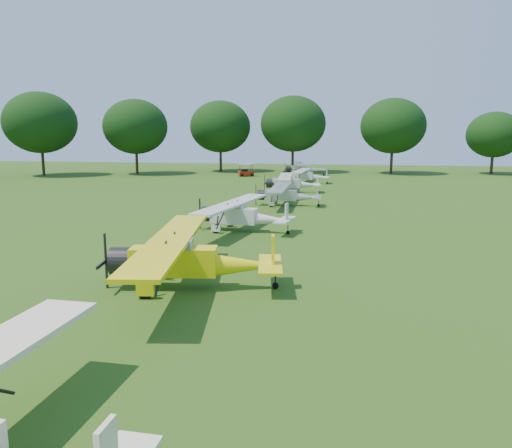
{
  "coord_description": "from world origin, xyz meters",
  "views": [
    {
      "loc": [
        6.6,
        -29.05,
        6.53
      ],
      "look_at": [
        1.7,
        -1.2,
        1.4
      ],
      "focal_mm": 35.0,
      "sensor_mm": 36.0,
      "label": 1
    }
  ],
  "objects_px": {
    "aircraft_2": "(187,257)",
    "golf_cart": "(246,172)",
    "aircraft_5": "(290,182)",
    "aircraft_4": "(286,194)",
    "aircraft_6": "(305,175)",
    "aircraft_3": "(241,213)",
    "aircraft_7": "(304,168)"
  },
  "relations": [
    {
      "from": "aircraft_3",
      "to": "aircraft_5",
      "type": "distance_m",
      "value": 23.3
    },
    {
      "from": "aircraft_2",
      "to": "aircraft_6",
      "type": "relative_size",
      "value": 1.29
    },
    {
      "from": "aircraft_2",
      "to": "aircraft_3",
      "type": "bearing_deg",
      "value": 82.55
    },
    {
      "from": "aircraft_3",
      "to": "golf_cart",
      "type": "bearing_deg",
      "value": 109.79
    },
    {
      "from": "aircraft_2",
      "to": "aircraft_7",
      "type": "distance_m",
      "value": 59.8
    },
    {
      "from": "aircraft_2",
      "to": "golf_cart",
      "type": "distance_m",
      "value": 57.01
    },
    {
      "from": "aircraft_4",
      "to": "aircraft_7",
      "type": "xyz_separation_m",
      "value": [
        -1.12,
        34.28,
        0.08
      ]
    },
    {
      "from": "aircraft_5",
      "to": "golf_cart",
      "type": "distance_m",
      "value": 22.16
    },
    {
      "from": "aircraft_3",
      "to": "golf_cart",
      "type": "relative_size",
      "value": 4.15
    },
    {
      "from": "aircraft_2",
      "to": "aircraft_6",
      "type": "xyz_separation_m",
      "value": [
        1.39,
        47.22,
        -0.31
      ]
    },
    {
      "from": "aircraft_7",
      "to": "aircraft_5",
      "type": "bearing_deg",
      "value": -98.61
    },
    {
      "from": "aircraft_4",
      "to": "golf_cart",
      "type": "xyz_separation_m",
      "value": [
        -9.83,
        30.85,
        -0.48
      ]
    },
    {
      "from": "aircraft_2",
      "to": "aircraft_6",
      "type": "bearing_deg",
      "value": 79.38
    },
    {
      "from": "aircraft_5",
      "to": "aircraft_6",
      "type": "relative_size",
      "value": 1.07
    },
    {
      "from": "aircraft_6",
      "to": "aircraft_5",
      "type": "bearing_deg",
      "value": -90.47
    },
    {
      "from": "aircraft_2",
      "to": "aircraft_6",
      "type": "distance_m",
      "value": 47.24
    },
    {
      "from": "golf_cart",
      "to": "aircraft_6",
      "type": "bearing_deg",
      "value": -66.45
    },
    {
      "from": "aircraft_3",
      "to": "aircraft_5",
      "type": "relative_size",
      "value": 1.05
    },
    {
      "from": "aircraft_5",
      "to": "golf_cart",
      "type": "bearing_deg",
      "value": 109.27
    },
    {
      "from": "aircraft_3",
      "to": "aircraft_6",
      "type": "height_order",
      "value": "aircraft_3"
    },
    {
      "from": "aircraft_4",
      "to": "golf_cart",
      "type": "height_order",
      "value": "golf_cart"
    },
    {
      "from": "aircraft_6",
      "to": "aircraft_7",
      "type": "bearing_deg",
      "value": 99.55
    },
    {
      "from": "aircraft_5",
      "to": "golf_cart",
      "type": "height_order",
      "value": "aircraft_5"
    },
    {
      "from": "aircraft_5",
      "to": "aircraft_4",
      "type": "bearing_deg",
      "value": -91.21
    },
    {
      "from": "aircraft_2",
      "to": "aircraft_5",
      "type": "xyz_separation_m",
      "value": [
        0.55,
        36.17,
        -0.23
      ]
    },
    {
      "from": "aircraft_2",
      "to": "aircraft_7",
      "type": "relative_size",
      "value": 1.17
    },
    {
      "from": "aircraft_4",
      "to": "aircraft_2",
      "type": "bearing_deg",
      "value": -93.92
    },
    {
      "from": "aircraft_2",
      "to": "aircraft_4",
      "type": "bearing_deg",
      "value": 78.24
    },
    {
      "from": "aircraft_7",
      "to": "aircraft_6",
      "type": "bearing_deg",
      "value": -93.93
    },
    {
      "from": "aircraft_2",
      "to": "aircraft_4",
      "type": "xyz_separation_m",
      "value": [
        1.26,
        25.51,
        -0.28
      ]
    },
    {
      "from": "golf_cart",
      "to": "aircraft_2",
      "type": "bearing_deg",
      "value": -105.27
    },
    {
      "from": "aircraft_3",
      "to": "aircraft_4",
      "type": "xyz_separation_m",
      "value": [
        1.59,
        12.63,
        -0.11
      ]
    }
  ]
}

